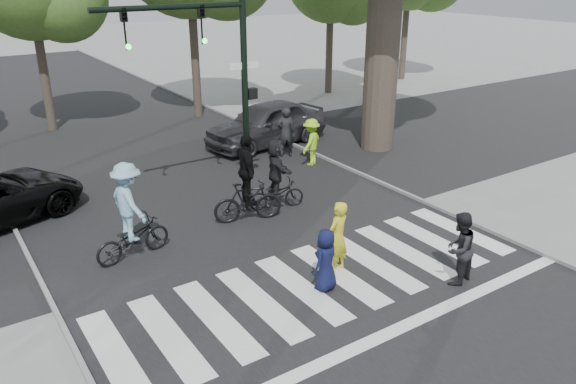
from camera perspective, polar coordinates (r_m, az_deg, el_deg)
name	(u,v)px	position (r m, az deg, el deg)	size (l,w,h in m)	color
ground	(350,303)	(11.66, 6.29, -11.11)	(120.00, 120.00, 0.00)	gray
road_stem	(232,217)	(15.31, -5.73, -2.54)	(10.00, 70.00, 0.01)	black
road_cross	(186,184)	(17.82, -10.34, 0.83)	(70.00, 10.00, 0.01)	black
curb_left	(34,267)	(13.94, -24.44, -6.98)	(0.10, 70.00, 0.10)	gray
curb_right	(372,179)	(18.01, 8.52, 1.33)	(0.10, 70.00, 0.10)	gray
crosswalk	(330,288)	(12.08, 4.26, -9.68)	(10.00, 3.85, 0.01)	silver
traffic_signal	(216,65)	(15.36, -7.29, 12.71)	(4.45, 0.29, 6.00)	black
pedestrian_woman	(337,237)	(12.35, 5.05, -4.58)	(0.61, 0.40, 1.66)	gold
pedestrian_child	(326,260)	(11.73, 3.87, -6.91)	(0.67, 0.43, 1.37)	#0F1337
pedestrian_adult	(459,248)	(12.41, 16.98, -5.51)	(0.79, 0.62, 1.63)	black
cyclist_left	(130,218)	(13.27, -15.73, -2.56)	(1.92, 1.29, 2.33)	black
cyclist_mid	(247,187)	(14.68, -4.16, 0.55)	(1.90, 1.20, 2.39)	black
cyclist_right	(276,178)	(15.47, -1.21, 1.42)	(1.67, 1.55, 2.01)	black
car_grey	(266,123)	(21.25, -2.21, 6.99)	(1.96, 4.87, 1.66)	#37363B
bystander_hivis	(311,142)	(19.04, 2.38, 5.10)	(1.03, 0.59, 1.60)	#A0E620
bystander_dark	(286,132)	(19.81, -0.25, 6.07)	(0.65, 0.43, 1.78)	black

